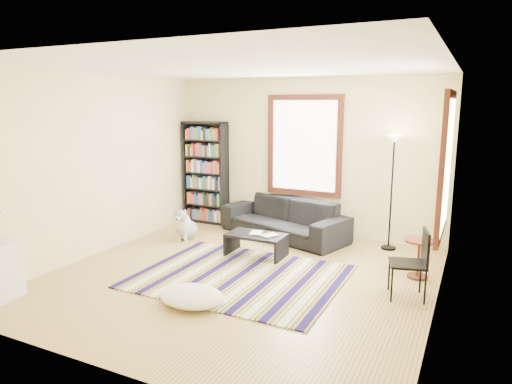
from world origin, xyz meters
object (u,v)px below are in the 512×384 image
at_px(sofa, 284,218).
at_px(folding_chair, 408,264).
at_px(floor_lamp, 391,193).
at_px(bookshelf, 206,173).
at_px(floor_cushion, 192,296).
at_px(dog, 187,223).
at_px(coffee_table, 256,245).
at_px(side_table, 419,259).

distance_m(sofa, folding_chair, 2.94).
bearing_deg(floor_lamp, bookshelf, 177.30).
bearing_deg(bookshelf, sofa, -8.57).
xyz_separation_m(floor_cushion, folding_chair, (2.25, 1.33, 0.33)).
height_order(bookshelf, dog, bookshelf).
height_order(coffee_table, floor_lamp, floor_lamp).
bearing_deg(folding_chair, floor_cushion, -164.41).
xyz_separation_m(floor_cushion, dog, (-1.58, 2.21, 0.17)).
distance_m(sofa, dog, 1.72).
relative_size(sofa, folding_chair, 2.71).
relative_size(bookshelf, floor_cushion, 2.44).
xyz_separation_m(bookshelf, side_table, (4.20, -1.28, -0.73)).
bearing_deg(floor_lamp, sofa, -176.85).
xyz_separation_m(sofa, floor_lamp, (1.82, 0.10, 0.59)).
distance_m(sofa, side_table, 2.61).
bearing_deg(side_table, dog, 177.89).
xyz_separation_m(bookshelf, coffee_table, (1.82, -1.46, -0.82)).
distance_m(floor_lamp, dog, 3.50).
distance_m(bookshelf, folding_chair, 4.65).
distance_m(coffee_table, floor_cushion, 1.89).
bearing_deg(floor_lamp, dog, -163.61).
relative_size(sofa, side_table, 4.32).
bearing_deg(coffee_table, bookshelf, 141.27).
xyz_separation_m(floor_lamp, folding_chair, (0.54, -1.86, -0.50)).
xyz_separation_m(coffee_table, floor_lamp, (1.78, 1.29, 0.75)).
height_order(bookshelf, floor_cushion, bookshelf).
xyz_separation_m(sofa, side_table, (2.40, -1.01, -0.07)).
bearing_deg(dog, folding_chair, -18.19).
bearing_deg(folding_chair, dog, 152.08).
bearing_deg(coffee_table, sofa, 91.60).
bearing_deg(dog, floor_lamp, 11.21).
bearing_deg(side_table, floor_lamp, 117.78).
bearing_deg(bookshelf, floor_cushion, -60.54).
height_order(coffee_table, side_table, side_table).
bearing_deg(folding_chair, sofa, 128.37).
relative_size(side_table, dog, 0.98).
xyz_separation_m(side_table, dog, (-3.89, 0.14, 0.01)).
bearing_deg(side_table, floor_cushion, -138.05).
distance_m(bookshelf, dog, 1.39).
xyz_separation_m(sofa, dog, (-1.48, -0.87, -0.06)).
distance_m(bookshelf, floor_lamp, 3.61).
xyz_separation_m(coffee_table, side_table, (2.37, 0.18, 0.09)).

